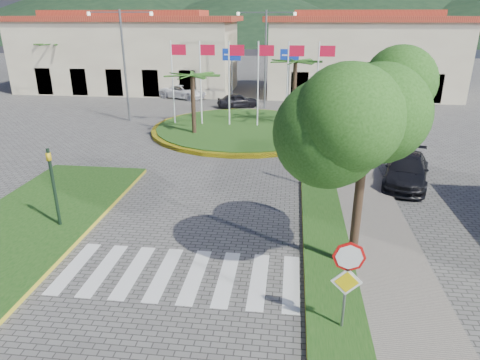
# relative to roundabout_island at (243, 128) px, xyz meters

# --- Properties ---
(sidewalk_right) EXTENTS (4.00, 28.00, 0.15)m
(sidewalk_right) POSITION_rel_roundabout_island_xyz_m (6.00, -20.00, -0.10)
(sidewalk_right) COLOR gray
(sidewalk_right) RESTS_ON ground
(verge_right) EXTENTS (1.60, 28.00, 0.18)m
(verge_right) POSITION_rel_roundabout_island_xyz_m (4.80, -20.00, -0.08)
(verge_right) COLOR #174413
(verge_right) RESTS_ON ground
(median_left) EXTENTS (5.00, 14.00, 0.18)m
(median_left) POSITION_rel_roundabout_island_xyz_m (-6.50, -16.00, -0.08)
(median_left) COLOR #174413
(median_left) RESTS_ON ground
(crosswalk) EXTENTS (8.00, 3.00, 0.01)m
(crosswalk) POSITION_rel_roundabout_island_xyz_m (-0.00, -18.00, -0.17)
(crosswalk) COLOR silver
(crosswalk) RESTS_ON ground
(roundabout_island) EXTENTS (12.70, 12.70, 6.00)m
(roundabout_island) POSITION_rel_roundabout_island_xyz_m (0.00, 0.00, 0.00)
(roundabout_island) COLOR yellow
(roundabout_island) RESTS_ON ground
(stop_sign) EXTENTS (0.80, 0.11, 2.65)m
(stop_sign) POSITION_rel_roundabout_island_xyz_m (4.90, -20.04, 1.62)
(stop_sign) COLOR slate
(stop_sign) RESTS_ON ground
(deciduous_tree) EXTENTS (3.60, 3.60, 6.80)m
(deciduous_tree) POSITION_rel_roundabout_island_xyz_m (5.50, -17.00, 5.00)
(deciduous_tree) COLOR black
(deciduous_tree) RESTS_ON ground
(traffic_light_left) EXTENTS (0.15, 0.18, 3.20)m
(traffic_light_left) POSITION_rel_roundabout_island_xyz_m (-5.20, -15.50, 1.77)
(traffic_light_left) COLOR black
(traffic_light_left) RESTS_ON ground
(traffic_light_right) EXTENTS (0.15, 0.18, 3.20)m
(traffic_light_right) POSITION_rel_roundabout_island_xyz_m (4.50, -10.00, 1.77)
(traffic_light_right) COLOR black
(traffic_light_right) RESTS_ON ground
(traffic_light_far) EXTENTS (0.18, 0.15, 3.20)m
(traffic_light_far) POSITION_rel_roundabout_island_xyz_m (8.00, 4.00, 1.77)
(traffic_light_far) COLOR black
(traffic_light_far) RESTS_ON ground
(direction_sign_west) EXTENTS (1.60, 0.14, 5.20)m
(direction_sign_west) POSITION_rel_roundabout_island_xyz_m (-2.00, 8.97, 3.36)
(direction_sign_west) COLOR slate
(direction_sign_west) RESTS_ON ground
(direction_sign_east) EXTENTS (1.60, 0.14, 5.20)m
(direction_sign_east) POSITION_rel_roundabout_island_xyz_m (3.00, 8.97, 3.36)
(direction_sign_east) COLOR slate
(direction_sign_east) RESTS_ON ground
(street_lamp_centre) EXTENTS (4.80, 0.16, 8.00)m
(street_lamp_centre) POSITION_rel_roundabout_island_xyz_m (1.00, 8.00, 4.32)
(street_lamp_centre) COLOR slate
(street_lamp_centre) RESTS_ON ground
(street_lamp_west) EXTENTS (4.80, 0.16, 8.00)m
(street_lamp_west) POSITION_rel_roundabout_island_xyz_m (-9.00, 2.00, 4.32)
(street_lamp_west) COLOR slate
(street_lamp_west) RESTS_ON ground
(building_left) EXTENTS (23.32, 9.54, 8.05)m
(building_left) POSITION_rel_roundabout_island_xyz_m (-14.00, 16.00, 3.73)
(building_left) COLOR #C4B594
(building_left) RESTS_ON ground
(building_right) EXTENTS (19.08, 9.54, 8.05)m
(building_right) POSITION_rel_roundabout_island_xyz_m (10.00, 16.00, 3.73)
(building_right) COLOR #C4B594
(building_right) RESTS_ON ground
(hill_far_west) EXTENTS (140.00, 140.00, 22.00)m
(hill_far_west) POSITION_rel_roundabout_island_xyz_m (-55.00, 118.00, 10.83)
(hill_far_west) COLOR black
(hill_far_west) RESTS_ON ground
(hill_near_back) EXTENTS (110.00, 110.00, 16.00)m
(hill_near_back) POSITION_rel_roundabout_island_xyz_m (-10.00, 108.00, 7.83)
(hill_near_back) COLOR black
(hill_near_back) RESTS_ON ground
(white_van) EXTENTS (5.17, 3.74, 1.31)m
(white_van) POSITION_rel_roundabout_island_xyz_m (-7.15, 11.66, 0.48)
(white_van) COLOR white
(white_van) RESTS_ON ground
(car_dark_a) EXTENTS (3.83, 2.62, 1.21)m
(car_dark_a) POSITION_rel_roundabout_island_xyz_m (-1.36, 8.00, 0.43)
(car_dark_a) COLOR black
(car_dark_a) RESTS_ON ground
(car_dark_b) EXTENTS (3.66, 2.19, 1.14)m
(car_dark_b) POSITION_rel_roundabout_island_xyz_m (9.97, 11.65, 0.40)
(car_dark_b) COLOR black
(car_dark_b) RESTS_ON ground
(car_side_right) EXTENTS (3.13, 5.09, 1.38)m
(car_side_right) POSITION_rel_roundabout_island_xyz_m (8.97, -9.04, 0.52)
(car_side_right) COLOR black
(car_side_right) RESTS_ON ground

